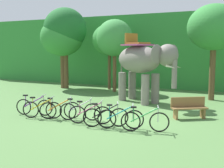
% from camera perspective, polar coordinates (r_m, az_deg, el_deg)
% --- Properties ---
extents(ground_plane, '(80.00, 80.00, 0.00)m').
position_cam_1_polar(ground_plane, '(11.98, 0.55, -6.86)').
color(ground_plane, '#4C753D').
extents(foliage_hedge, '(36.00, 6.00, 5.54)m').
position_cam_1_polar(foliage_hedge, '(23.75, 13.32, 6.56)').
color(foliage_hedge, '#338438').
rests_on(foliage_hedge, ground).
extents(tree_far_right, '(3.15, 3.15, 5.20)m').
position_cam_1_polar(tree_far_right, '(21.31, -10.18, 9.33)').
color(tree_far_right, brown).
rests_on(tree_far_right, ground).
extents(tree_center_right, '(3.16, 3.16, 5.95)m').
position_cam_1_polar(tree_center_right, '(21.26, -9.52, 10.89)').
color(tree_center_right, brown).
rests_on(tree_center_right, ground).
extents(tree_left, '(2.45, 2.45, 4.71)m').
position_cam_1_polar(tree_left, '(20.22, -0.55, 8.97)').
color(tree_left, brown).
rests_on(tree_left, ground).
extents(tree_far_left, '(2.46, 2.46, 4.91)m').
position_cam_1_polar(tree_far_left, '(19.15, 0.53, 9.30)').
color(tree_far_left, brown).
rests_on(tree_far_left, ground).
extents(tree_right, '(2.97, 2.97, 5.41)m').
position_cam_1_polar(tree_right, '(16.91, 20.10, 10.70)').
color(tree_right, brown).
rests_on(tree_right, ground).
extents(elephant, '(4.15, 3.04, 3.78)m').
position_cam_1_polar(elephant, '(15.19, 6.35, 4.44)').
color(elephant, slate).
rests_on(elephant, ground).
extents(bike_purple, '(1.67, 0.61, 0.92)m').
position_cam_1_polar(bike_purple, '(12.80, -15.59, -4.45)').
color(bike_purple, black).
rests_on(bike_purple, ground).
extents(bike_yellow, '(1.64, 0.69, 0.92)m').
position_cam_1_polar(bike_yellow, '(12.15, -14.07, -5.00)').
color(bike_yellow, black).
rests_on(bike_yellow, ground).
extents(bike_orange, '(1.51, 0.90, 0.92)m').
position_cam_1_polar(bike_orange, '(11.90, -10.55, -5.17)').
color(bike_orange, black).
rests_on(bike_orange, ground).
extents(bike_white, '(1.62, 0.74, 0.92)m').
position_cam_1_polar(bike_white, '(11.53, -6.56, -5.49)').
color(bike_white, black).
rests_on(bike_white, ground).
extents(bike_pink, '(1.64, 0.69, 0.92)m').
position_cam_1_polar(bike_pink, '(10.94, -4.54, -6.14)').
color(bike_pink, black).
rests_on(bike_pink, ground).
extents(bike_black, '(1.54, 0.86, 0.92)m').
position_cam_1_polar(bike_black, '(10.50, -1.31, -6.67)').
color(bike_black, black).
rests_on(bike_black, ground).
extents(bike_teal, '(1.62, 0.73, 0.92)m').
position_cam_1_polar(bike_teal, '(10.25, 1.71, -7.01)').
color(bike_teal, black).
rests_on(bike_teal, ground).
extents(bike_green, '(1.62, 0.72, 0.92)m').
position_cam_1_polar(bike_green, '(9.95, 6.71, -7.49)').
color(bike_green, black).
rests_on(bike_green, ground).
extents(wooden_bench, '(1.48, 1.16, 0.89)m').
position_cam_1_polar(wooden_bench, '(12.19, 15.39, -4.56)').
color(wooden_bench, brown).
rests_on(wooden_bench, ground).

